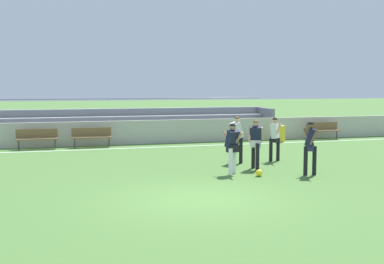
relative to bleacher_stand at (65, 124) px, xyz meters
name	(u,v)px	position (x,y,z in m)	size (l,w,h in m)	color
ground_plane	(201,199)	(2.88, -13.91, -0.89)	(160.00, 160.00, 0.00)	#477033
field_line_sideline	(133,148)	(2.88, -3.49, -0.89)	(44.00, 0.12, 0.01)	white
sideline_wall	(128,133)	(2.88, -2.00, -0.32)	(48.00, 0.16, 1.14)	#BCB7AD
bleacher_stand	(65,124)	(0.00, 0.00, 0.00)	(22.14, 2.32, 2.14)	#B2B2B7
bench_centre_sideline	(37,137)	(-1.29, -2.64, -0.35)	(1.80, 0.40, 0.90)	brown
bench_far_right	(92,135)	(1.12, -2.64, -0.35)	(1.80, 0.40, 0.90)	brown
bench_far_left	(323,129)	(13.09, -2.64, -0.35)	(1.80, 0.40, 0.90)	brown
trash_bin	(280,134)	(10.43, -3.01, -0.49)	(0.52, 0.52, 0.81)	yellow
player_dark_trailing_run	(256,140)	(5.97, -10.21, 0.11)	(0.64, 0.48, 1.68)	black
player_dark_on_ball	(233,144)	(4.87, -10.90, 0.08)	(0.47, 0.69, 1.64)	white
player_white_challenging	(237,135)	(5.83, -8.82, 0.14)	(0.69, 0.47, 1.72)	black
player_dark_pressing_high	(310,143)	(7.17, -11.76, 0.13)	(0.50, 0.60, 1.71)	black
player_white_wide_right	(275,135)	(7.36, -8.78, 0.09)	(0.47, 0.65, 1.65)	black
soccer_ball	(259,173)	(5.54, -11.50, -0.78)	(0.22, 0.22, 0.22)	yellow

